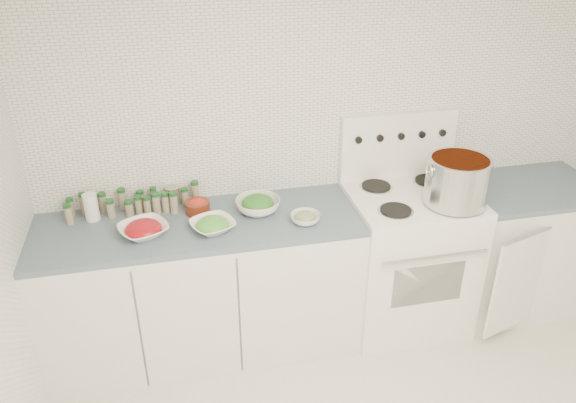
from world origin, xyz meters
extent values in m
cube|color=white|center=(0.00, 1.51, 1.25)|extent=(3.50, 0.02, 2.50)
cube|color=white|center=(-0.82, 1.19, 0.43)|extent=(1.85, 0.62, 0.86)
cube|color=#425363|center=(-0.82, 1.19, 0.88)|extent=(1.85, 0.62, 0.03)
cube|color=white|center=(0.48, 1.18, 0.46)|extent=(0.76, 0.65, 0.92)
cube|color=black|center=(0.48, 0.86, 0.50)|extent=(0.45, 0.01, 0.28)
cylinder|color=silver|center=(0.48, 0.82, 0.72)|extent=(0.65, 0.02, 0.02)
cube|color=white|center=(0.48, 1.18, 0.93)|extent=(0.76, 0.65, 0.01)
cube|color=white|center=(0.48, 1.47, 1.15)|extent=(0.76, 0.06, 0.43)
cylinder|color=silver|center=(0.30, 1.02, 0.94)|extent=(0.21, 0.21, 0.01)
cylinder|color=black|center=(0.30, 1.02, 0.94)|extent=(0.18, 0.18, 0.01)
cylinder|color=silver|center=(0.66, 1.02, 0.94)|extent=(0.21, 0.21, 0.01)
cylinder|color=black|center=(0.66, 1.02, 0.94)|extent=(0.18, 0.18, 0.01)
cylinder|color=silver|center=(0.30, 1.33, 0.94)|extent=(0.21, 0.21, 0.01)
cylinder|color=black|center=(0.30, 1.33, 0.94)|extent=(0.18, 0.18, 0.01)
cylinder|color=silver|center=(0.66, 1.33, 0.94)|extent=(0.21, 0.21, 0.01)
cylinder|color=black|center=(0.66, 1.33, 0.94)|extent=(0.18, 0.18, 0.01)
cylinder|color=black|center=(0.20, 1.44, 1.22)|extent=(0.04, 0.02, 0.04)
cylinder|color=black|center=(0.34, 1.44, 1.22)|extent=(0.04, 0.02, 0.04)
cylinder|color=black|center=(0.48, 1.44, 1.22)|extent=(0.04, 0.02, 0.04)
cylinder|color=black|center=(0.62, 1.44, 1.22)|extent=(0.04, 0.02, 0.04)
cylinder|color=black|center=(0.76, 1.44, 1.22)|extent=(0.04, 0.02, 0.04)
cube|color=white|center=(1.30, 1.19, 0.43)|extent=(0.89, 0.62, 0.86)
cube|color=#425363|center=(1.30, 1.19, 0.88)|extent=(0.89, 0.62, 0.03)
cube|color=white|center=(1.06, 0.82, 0.43)|extent=(0.39, 0.13, 0.70)
cylinder|color=silver|center=(0.67, 1.02, 1.09)|extent=(0.36, 0.36, 0.28)
cylinder|color=#D0561D|center=(0.67, 1.02, 1.21)|extent=(0.33, 0.33, 0.03)
torus|color=silver|center=(0.48, 1.02, 1.17)|extent=(0.01, 0.09, 0.09)
torus|color=silver|center=(0.86, 1.02, 1.17)|extent=(0.01, 0.09, 0.09)
imported|color=white|center=(-1.12, 1.12, 0.93)|extent=(0.34, 0.34, 0.06)
ellipsoid|color=#A30E10|center=(-1.12, 1.12, 0.94)|extent=(0.18, 0.18, 0.08)
imported|color=white|center=(-0.75, 1.09, 0.93)|extent=(0.30, 0.30, 0.06)
ellipsoid|color=#2B822A|center=(-0.75, 1.09, 0.94)|extent=(0.17, 0.17, 0.08)
imported|color=white|center=(-0.47, 1.24, 0.94)|extent=(0.30, 0.30, 0.08)
ellipsoid|color=#1D5919|center=(-0.47, 1.24, 0.96)|extent=(0.19, 0.19, 0.08)
imported|color=white|center=(-0.23, 1.06, 0.93)|extent=(0.21, 0.21, 0.05)
ellipsoid|color=#344A1D|center=(-0.23, 1.06, 0.94)|extent=(0.12, 0.12, 0.05)
cylinder|color=#5A1F0F|center=(-0.81, 1.31, 0.94)|extent=(0.14, 0.14, 0.07)
ellipsoid|color=red|center=(-0.81, 1.31, 0.96)|extent=(0.11, 0.11, 0.05)
cylinder|color=white|center=(-1.41, 1.36, 0.98)|extent=(0.10, 0.10, 0.16)
cylinder|color=#9C9784|center=(-0.95, 1.45, 0.96)|extent=(0.09, 0.09, 0.11)
cylinder|color=gray|center=(-1.53, 1.44, 0.95)|extent=(0.04, 0.04, 0.09)
cylinder|color=#154B1D|center=(-1.53, 1.44, 1.00)|extent=(0.04, 0.04, 0.02)
cylinder|color=gray|center=(-1.46, 1.44, 0.96)|extent=(0.04, 0.04, 0.12)
cylinder|color=#154B1D|center=(-1.46, 1.44, 1.03)|extent=(0.04, 0.04, 0.02)
cylinder|color=gray|center=(-1.35, 1.45, 0.95)|extent=(0.04, 0.04, 0.10)
cylinder|color=#154B1D|center=(-1.35, 1.45, 1.01)|extent=(0.05, 0.05, 0.02)
cylinder|color=gray|center=(-1.24, 1.45, 0.96)|extent=(0.05, 0.05, 0.11)
cylinder|color=#154B1D|center=(-1.24, 1.45, 1.02)|extent=(0.05, 0.05, 0.02)
cylinder|color=gray|center=(-1.14, 1.44, 0.95)|extent=(0.04, 0.04, 0.10)
cylinder|color=#154B1D|center=(-1.14, 1.44, 1.01)|extent=(0.04, 0.04, 0.02)
cylinder|color=gray|center=(-1.06, 1.44, 0.96)|extent=(0.04, 0.04, 0.11)
cylinder|color=#154B1D|center=(-1.06, 1.44, 1.02)|extent=(0.04, 0.04, 0.02)
cylinder|color=gray|center=(-0.88, 1.43, 0.94)|extent=(0.04, 0.04, 0.09)
cylinder|color=#154B1D|center=(-0.88, 1.43, 1.00)|extent=(0.04, 0.04, 0.02)
cylinder|color=gray|center=(-0.82, 1.45, 0.96)|extent=(0.04, 0.04, 0.12)
cylinder|color=#154B1D|center=(-0.82, 1.45, 1.03)|extent=(0.05, 0.05, 0.02)
cylinder|color=gray|center=(-1.53, 1.34, 0.95)|extent=(0.04, 0.04, 0.11)
cylinder|color=#154B1D|center=(-1.53, 1.34, 1.02)|extent=(0.05, 0.05, 0.02)
cylinder|color=gray|center=(-1.30, 1.36, 0.95)|extent=(0.04, 0.04, 0.09)
cylinder|color=#154B1D|center=(-1.30, 1.36, 1.00)|extent=(0.05, 0.05, 0.02)
cylinder|color=gray|center=(-1.20, 1.35, 0.94)|extent=(0.05, 0.05, 0.09)
cylinder|color=#154B1D|center=(-1.20, 1.35, 0.99)|extent=(0.05, 0.05, 0.02)
cylinder|color=gray|center=(-1.15, 1.36, 0.95)|extent=(0.04, 0.04, 0.10)
cylinder|color=#154B1D|center=(-1.15, 1.36, 1.01)|extent=(0.04, 0.04, 0.02)
cylinder|color=gray|center=(-1.10, 1.34, 0.95)|extent=(0.04, 0.04, 0.10)
cylinder|color=#154B1D|center=(-1.10, 1.34, 1.01)|extent=(0.04, 0.04, 0.02)
cylinder|color=gray|center=(-1.05, 1.35, 0.96)|extent=(0.05, 0.05, 0.11)
cylinder|color=#154B1D|center=(-1.05, 1.35, 1.02)|extent=(0.05, 0.05, 0.02)
cylinder|color=gray|center=(-0.95, 1.34, 0.96)|extent=(0.04, 0.04, 0.12)
cylinder|color=#154B1D|center=(-0.95, 1.34, 1.02)|extent=(0.05, 0.05, 0.02)
cylinder|color=gray|center=(-0.99, 1.36, 0.95)|extent=(0.04, 0.04, 0.11)
cylinder|color=#154B1D|center=(-0.99, 1.36, 1.02)|extent=(0.05, 0.05, 0.02)
camera|label=1|loc=(-0.93, -1.61, 2.51)|focal=35.00mm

